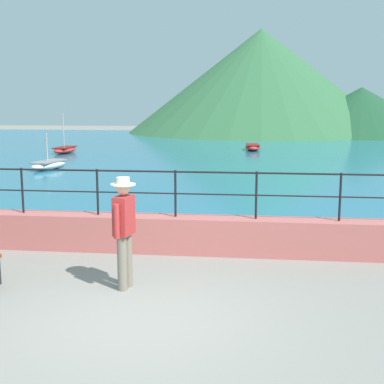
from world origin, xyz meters
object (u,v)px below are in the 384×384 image
at_px(person_walking, 124,227).
at_px(boat_2, 253,147).
at_px(boat_1, 49,164).
at_px(boat_0, 65,150).

distance_m(person_walking, boat_2, 24.08).
distance_m(person_walking, boat_1, 15.31).
height_order(person_walking, boat_2, person_walking).
height_order(boat_0, boat_2, boat_0).
relative_size(boat_1, boat_2, 1.03).
height_order(boat_0, boat_1, boat_0).
bearing_deg(boat_2, boat_0, -163.38).
xyz_separation_m(boat_0, boat_2, (10.70, 3.20, -0.01)).
relative_size(person_walking, boat_2, 0.75).
relative_size(boat_0, boat_2, 1.00).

